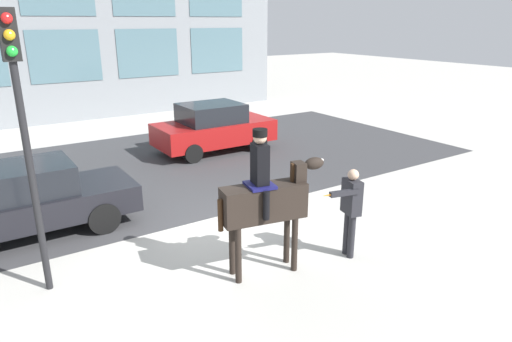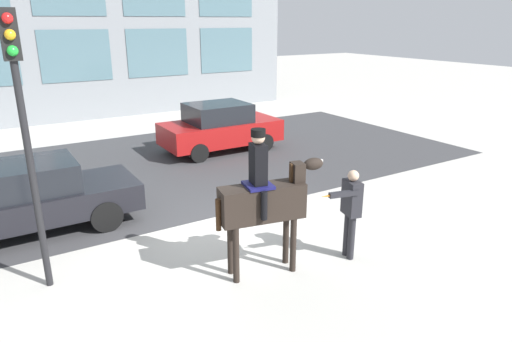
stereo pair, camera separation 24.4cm
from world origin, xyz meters
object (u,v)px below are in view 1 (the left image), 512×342
Objects in this scene: mounted_horse_lead at (266,199)px; street_car_near_lane at (21,200)px; street_car_far_lane at (214,127)px; traffic_light at (22,114)px; pedestrian_bystander at (351,206)px.

mounted_horse_lead reaches higher than street_car_near_lane.
traffic_light reaches higher than street_car_far_lane.
pedestrian_bystander is 0.39× the size of street_car_near_lane.
mounted_horse_lead is 0.59× the size of street_car_near_lane.
street_car_far_lane is 8.86m from traffic_light.
traffic_light reaches higher than pedestrian_bystander.
street_car_far_lane is at bearing 29.15° from street_car_near_lane.
pedestrian_bystander is 5.60m from traffic_light.
mounted_horse_lead reaches higher than pedestrian_bystander.
street_car_far_lane is at bearing 43.23° from traffic_light.
street_car_near_lane is 1.00× the size of traffic_light.
pedestrian_bystander reaches higher than street_car_near_lane.
street_car_far_lane is at bearing -86.78° from pedestrian_bystander.
mounted_horse_lead is at bearing -24.64° from traffic_light.
street_car_far_lane is 0.89× the size of traffic_light.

